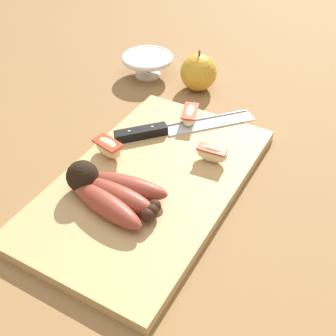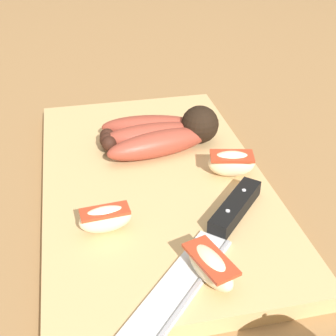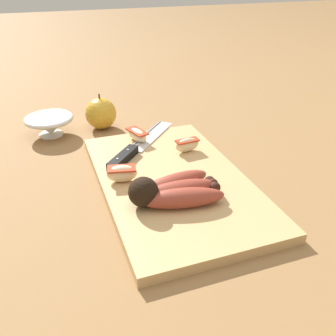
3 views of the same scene
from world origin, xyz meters
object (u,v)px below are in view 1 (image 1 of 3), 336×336
(whole_apple, at_px, (198,73))
(apple_wedge_near, at_px, (108,148))
(banana_bunch, at_px, (110,192))
(ceramic_bowl, at_px, (148,64))
(chefs_knife, at_px, (165,129))
(apple_wedge_middle, at_px, (190,115))
(apple_wedge_far, at_px, (212,153))

(whole_apple, bearing_deg, apple_wedge_near, -3.63)
(banana_bunch, xyz_separation_m, ceramic_bowl, (-0.41, -0.18, -0.01))
(banana_bunch, bearing_deg, whole_apple, -173.25)
(chefs_knife, relative_size, apple_wedge_near, 3.57)
(chefs_knife, relative_size, ceramic_bowl, 1.85)
(apple_wedge_middle, bearing_deg, banana_bunch, -1.79)
(chefs_knife, bearing_deg, ceramic_bowl, -141.12)
(apple_wedge_middle, relative_size, apple_wedge_far, 1.20)
(banana_bunch, xyz_separation_m, apple_wedge_near, (-0.09, -0.07, -0.00))
(apple_wedge_far, relative_size, ceramic_bowl, 0.48)
(apple_wedge_near, xyz_separation_m, whole_apple, (-0.32, 0.02, 0.00))
(chefs_knife, bearing_deg, apple_wedge_near, -25.20)
(apple_wedge_near, bearing_deg, apple_wedge_middle, 155.21)
(banana_bunch, distance_m, ceramic_bowl, 0.45)
(ceramic_bowl, bearing_deg, apple_wedge_far, 49.20)
(apple_wedge_near, relative_size, apple_wedge_middle, 0.91)
(whole_apple, bearing_deg, ceramic_bowl, -88.95)
(apple_wedge_middle, xyz_separation_m, apple_wedge_far, (0.09, 0.09, 0.00))
(apple_wedge_near, relative_size, whole_apple, 0.67)
(whole_apple, distance_m, ceramic_bowl, 0.13)
(whole_apple, bearing_deg, chefs_knife, 8.97)
(banana_bunch, height_order, whole_apple, whole_apple)
(chefs_knife, relative_size, apple_wedge_middle, 3.23)
(apple_wedge_near, xyz_separation_m, apple_wedge_middle, (-0.17, 0.08, -0.00))
(apple_wedge_near, bearing_deg, apple_wedge_far, 114.67)
(chefs_knife, distance_m, apple_wedge_near, 0.12)
(apple_wedge_far, height_order, ceramic_bowl, same)
(chefs_knife, xyz_separation_m, whole_apple, (-0.21, -0.03, 0.01))
(apple_wedge_near, relative_size, ceramic_bowl, 0.52)
(chefs_knife, xyz_separation_m, ceramic_bowl, (-0.20, -0.16, 0.00))
(apple_wedge_middle, bearing_deg, apple_wedge_near, -24.79)
(apple_wedge_far, xyz_separation_m, ceramic_bowl, (-0.24, -0.28, -0.01))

